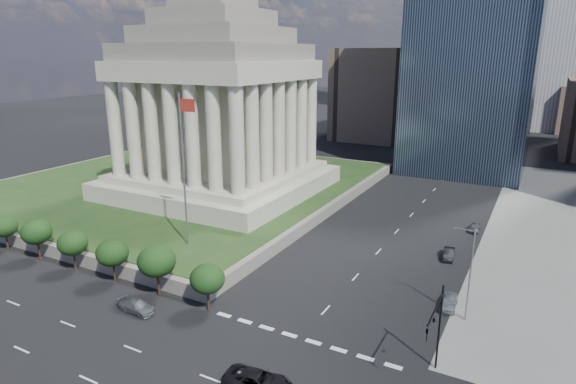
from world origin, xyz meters
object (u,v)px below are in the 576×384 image
Objects in this scene: suv_grey at (137,306)px; parked_sedan_near at (449,302)px; flagpole at (184,163)px; parked_sedan_mid at (449,254)px; pickup_truck at (258,381)px; parked_sedan_far at (475,227)px; traffic_signal_ne at (436,325)px; street_lamp_north at (469,270)px; war_memorial at (217,83)px.

parked_sedan_near is at bearing -57.89° from suv_grey.
flagpole reaches higher than parked_sedan_near.
parked_sedan_near is at bearing -85.75° from parked_sedan_mid.
pickup_truck is at bearing -110.36° from parked_sedan_mid.
parked_sedan_mid reaches higher than parked_sedan_far.
pickup_truck is at bearing -121.67° from parked_sedan_near.
parked_sedan_near is 1.01× the size of parked_sedan_mid.
pickup_truck reaches higher than parked_sedan_far.
parked_sedan_mid is at bearing -39.07° from suv_grey.
traffic_signal_ne is 30.61m from suv_grey.
traffic_signal_ne is 0.80× the size of street_lamp_north.
suv_grey is at bearing -153.93° from parked_sedan_near.
parked_sedan_near is at bearing 135.68° from street_lamp_north.
parked_sedan_near is (29.06, 16.62, 0.03)m from suv_grey.
flagpole is at bearing 163.29° from traffic_signal_ne.
traffic_signal_ne is at bearing -64.00° from pickup_truck.
suv_grey is at bearing -122.21° from parked_sedan_far.
parked_sedan_mid is (-3.50, 26.58, -4.60)m from traffic_signal_ne.
street_lamp_north is at bearing -41.21° from pickup_truck.
pickup_truck is 23.85m from parked_sedan_near.
parked_sedan_far is (10.26, 47.20, -0.16)m from pickup_truck.
pickup_truck is (-12.18, -7.97, -4.45)m from traffic_signal_ne.
flagpole is 31.24m from pickup_truck.
war_memorial is 49.42m from parked_sedan_far.
war_memorial is 1.95× the size of flagpole.
war_memorial is 3.90× the size of street_lamp_north.
flagpole is at bearing -63.11° from war_memorial.
war_memorial is at bearing 143.58° from traffic_signal_ne.
traffic_signal_ne is 39.55m from parked_sedan_far.
traffic_signal_ne is at bearing -89.34° from parked_sedan_near.
traffic_signal_ne is 13.90m from parked_sedan_near.
flagpole is 3.46× the size of pickup_truck.
street_lamp_north is 5.60m from parked_sedan_near.
suv_grey is 33.48m from parked_sedan_near.
street_lamp_north is at bearing -48.02° from parked_sedan_near.
pickup_truck is at bearing -50.93° from war_memorial.
flagpole is 2.50× the size of traffic_signal_ne.
traffic_signal_ne is 27.20m from parked_sedan_mid.
flagpole is at bearing -137.11° from parked_sedan_far.
parked_sedan_mid is at bearing 97.50° from traffic_signal_ne.
street_lamp_north is (47.33, -23.00, -15.74)m from war_memorial.
war_memorial is 46.18m from suv_grey.
parked_sedan_far is at bearing -19.46° from pickup_truck.
parked_sedan_near is 1.05× the size of parked_sedan_far.
war_memorial is 9.81× the size of parked_sedan_near.
traffic_signal_ne is 2.01× the size of parked_sedan_near.
flagpole is at bearing -178.37° from street_lamp_north.
parked_sedan_far is (44.58, 4.93, -20.75)m from war_memorial.
traffic_signal_ne is 1.39× the size of pickup_truck.
pickup_truck is 1.45× the size of parked_sedan_near.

